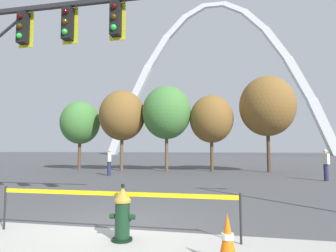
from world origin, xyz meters
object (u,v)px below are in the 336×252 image
at_px(pedestrian_walking_left, 326,165).
at_px(pedestrian_standing_center, 109,162).
at_px(traffic_signal_gantry, 9,51).
at_px(traffic_cone_by_hydrant, 228,240).
at_px(monument_arch, 215,84).
at_px(fire_hydrant, 123,214).

relative_size(pedestrian_walking_left, pedestrian_standing_center, 1.00).
bearing_deg(traffic_signal_gantry, traffic_cone_by_hydrant, -24.43).
xyz_separation_m(traffic_signal_gantry, pedestrian_walking_left, (11.01, 8.88, -3.59)).
bearing_deg(traffic_signal_gantry, monument_arch, 86.89).
bearing_deg(traffic_cone_by_hydrant, pedestrian_standing_center, 119.77).
xyz_separation_m(fire_hydrant, pedestrian_walking_left, (6.79, 10.85, 0.35)).
height_order(fire_hydrant, monument_arch, monument_arch).
height_order(traffic_signal_gantry, pedestrian_standing_center, traffic_signal_gantry).
bearing_deg(fire_hydrant, pedestrian_walking_left, 57.97).
distance_m(traffic_cone_by_hydrant, pedestrian_standing_center, 13.96).
height_order(traffic_cone_by_hydrant, traffic_signal_gantry, traffic_signal_gantry).
bearing_deg(fire_hydrant, traffic_signal_gantry, 154.92).
bearing_deg(pedestrian_walking_left, traffic_signal_gantry, -141.11).
relative_size(fire_hydrant, pedestrian_walking_left, 0.62).
relative_size(monument_arch, pedestrian_walking_left, 37.60).
distance_m(traffic_signal_gantry, pedestrian_standing_center, 10.07).
distance_m(monument_arch, pedestrian_standing_center, 61.68).
bearing_deg(traffic_cone_by_hydrant, pedestrian_walking_left, 66.81).
bearing_deg(pedestrian_standing_center, traffic_cone_by_hydrant, -60.23).
bearing_deg(monument_arch, pedestrian_walking_left, -82.98).
height_order(traffic_cone_by_hydrant, monument_arch, monument_arch).
height_order(fire_hydrant, pedestrian_standing_center, pedestrian_standing_center).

